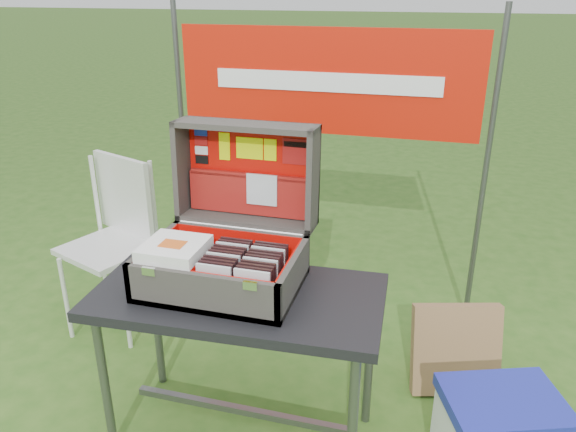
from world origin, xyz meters
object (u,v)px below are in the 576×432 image
(table, at_px, (241,366))
(cardboard_box, at_px, (456,349))
(chair, at_px, (109,250))
(suitcase, at_px, (225,212))

(table, height_order, cardboard_box, table)
(table, xyz_separation_m, chair, (-0.96, 0.59, 0.12))
(table, xyz_separation_m, cardboard_box, (0.85, 0.54, -0.13))
(table, bearing_deg, suitcase, 127.38)
(suitcase, bearing_deg, chair, 150.09)
(table, distance_m, cardboard_box, 1.02)
(chair, bearing_deg, cardboard_box, 19.53)
(suitcase, xyz_separation_m, chair, (-0.89, 0.51, -0.51))
(suitcase, relative_size, chair, 0.64)
(chair, relative_size, cardboard_box, 2.17)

